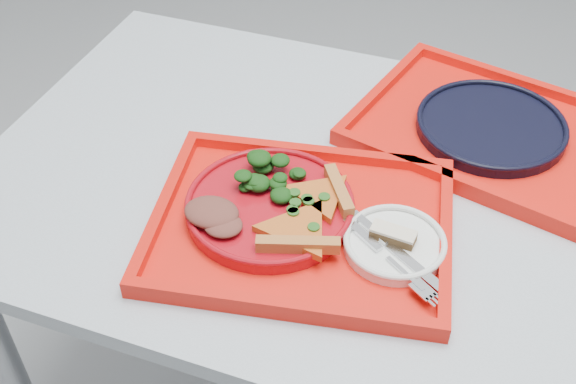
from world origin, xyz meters
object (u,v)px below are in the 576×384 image
(tray_far, at_px, (489,134))
(dinner_plate, at_px, (270,208))
(tray_main, at_px, (301,228))
(navy_plate, at_px, (491,127))
(dessert_bar, at_px, (393,235))

(tray_far, relative_size, dinner_plate, 1.73)
(dinner_plate, bearing_deg, tray_main, -10.30)
(tray_main, distance_m, navy_plate, 0.41)
(navy_plate, xyz_separation_m, dessert_bar, (-0.10, -0.33, 0.02))
(tray_main, height_order, dinner_plate, dinner_plate)
(tray_far, xyz_separation_m, dinner_plate, (-0.29, -0.33, 0.02))
(tray_main, height_order, dessert_bar, dessert_bar)
(navy_plate, relative_size, dessert_bar, 3.82)
(tray_far, bearing_deg, tray_main, -111.54)
(dessert_bar, bearing_deg, navy_plate, 78.95)
(tray_main, bearing_deg, dinner_plate, 159.72)
(tray_far, bearing_deg, navy_plate, -166.39)
(tray_main, distance_m, tray_far, 0.41)
(tray_main, relative_size, dinner_plate, 1.73)
(tray_main, relative_size, tray_far, 1.00)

